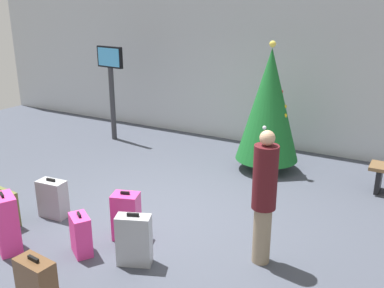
{
  "coord_description": "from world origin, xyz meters",
  "views": [
    {
      "loc": [
        3.23,
        -4.74,
        3.04
      ],
      "look_at": [
        0.01,
        0.93,
        0.9
      ],
      "focal_mm": 39.99,
      "sensor_mm": 36.0,
      "label": 1
    }
  ],
  "objects": [
    {
      "name": "flight_info_kiosk",
      "position": [
        -3.14,
        2.76,
        1.44
      ],
      "size": [
        0.75,
        0.19,
        2.15
      ],
      "color": "#333338",
      "rests_on": "ground_plane"
    },
    {
      "name": "suitcase_3",
      "position": [
        0.38,
        -1.13,
        0.32
      ],
      "size": [
        0.46,
        0.34,
        0.68
      ],
      "color": "#9EA0A5",
      "rests_on": "ground_plane"
    },
    {
      "name": "suitcase_2",
      "position": [
        0.09,
        -2.36,
        0.32
      ],
      "size": [
        0.44,
        0.25,
        0.69
      ],
      "color": "brown",
      "rests_on": "ground_plane"
    },
    {
      "name": "back_wall",
      "position": [
        0.0,
        4.18,
        1.67
      ],
      "size": [
        16.0,
        0.2,
        3.33
      ],
      "primitive_type": "cube",
      "color": "#B7BCC1",
      "rests_on": "ground_plane"
    },
    {
      "name": "holiday_tree",
      "position": [
        0.66,
        2.66,
        1.26
      ],
      "size": [
        1.18,
        1.18,
        2.43
      ],
      "color": "#4C3319",
      "rests_on": "ground_plane"
    },
    {
      "name": "suitcase_4",
      "position": [
        -0.35,
        -1.29,
        0.26
      ],
      "size": [
        0.4,
        0.36,
        0.57
      ],
      "color": "#E5388C",
      "rests_on": "ground_plane"
    },
    {
      "name": "suitcase_1",
      "position": [
        -0.08,
        -0.7,
        0.32
      ],
      "size": [
        0.42,
        0.36,
        0.69
      ],
      "color": "#E5388C",
      "rests_on": "ground_plane"
    },
    {
      "name": "suitcase_6",
      "position": [
        -1.22,
        -1.7,
        0.38
      ],
      "size": [
        0.47,
        0.41,
        0.81
      ],
      "color": "#E5388C",
      "rests_on": "ground_plane"
    },
    {
      "name": "suitcase_0",
      "position": [
        -1.42,
        -0.74,
        0.29
      ],
      "size": [
        0.44,
        0.27,
        0.61
      ],
      "color": "#9EA0A5",
      "rests_on": "ground_plane"
    },
    {
      "name": "traveller_0",
      "position": [
        1.7,
        -0.33,
        0.9
      ],
      "size": [
        0.37,
        0.37,
        1.69
      ],
      "color": "gray",
      "rests_on": "ground_plane"
    },
    {
      "name": "suitcase_5",
      "position": [
        -1.85,
        -1.3,
        0.26
      ],
      "size": [
        0.5,
        0.31,
        0.56
      ],
      "color": "#59602D",
      "rests_on": "ground_plane"
    },
    {
      "name": "ground_plane",
      "position": [
        0.0,
        0.0,
        0.0
      ],
      "size": [
        16.0,
        16.0,
        0.0
      ],
      "primitive_type": "plane",
      "color": "#424754"
    }
  ]
}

